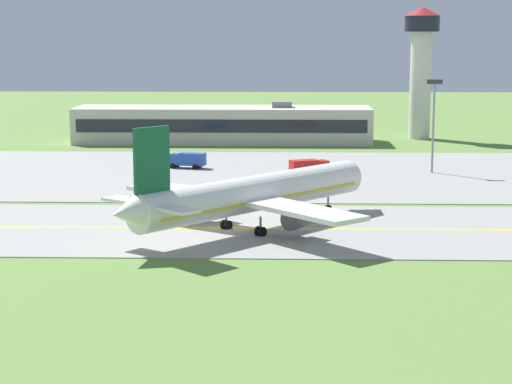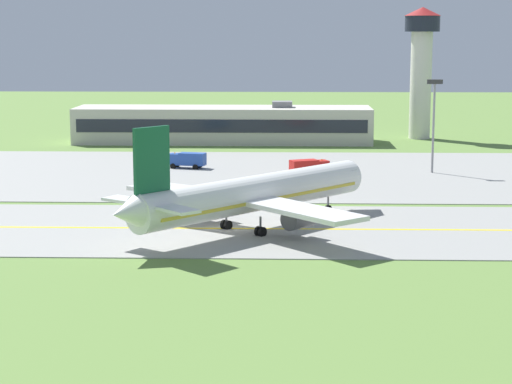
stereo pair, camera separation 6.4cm
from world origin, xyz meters
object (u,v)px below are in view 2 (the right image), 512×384
object	(u,v)px
service_truck_baggage	(187,159)
control_tower	(421,60)
service_truck_catering	(309,167)
service_truck_fuel	(277,182)
airplane_lead	(252,194)
apron_light_mast	(434,114)

from	to	relation	value
service_truck_baggage	control_tower	distance (m)	65.11
service_truck_catering	service_truck_fuel	bearing A→B (deg)	-110.16
service_truck_catering	airplane_lead	bearing A→B (deg)	-100.36
apron_light_mast	service_truck_fuel	bearing A→B (deg)	-144.87
airplane_lead	service_truck_catering	world-z (taller)	airplane_lead
service_truck_baggage	service_truck_fuel	distance (m)	25.59
airplane_lead	service_truck_fuel	bearing A→B (deg)	84.63
service_truck_baggage	service_truck_fuel	world-z (taller)	service_truck_baggage
control_tower	service_truck_fuel	bearing A→B (deg)	-113.82
service_truck_fuel	control_tower	distance (m)	74.21
service_truck_baggage	service_truck_catering	distance (m)	21.07
service_truck_fuel	apron_light_mast	bearing A→B (deg)	35.13
service_truck_fuel	service_truck_catering	distance (m)	13.93
service_truck_fuel	service_truck_catering	world-z (taller)	service_truck_catering
service_truck_fuel	control_tower	xyz separation A→B (m)	(29.34, 66.45, 15.15)
service_truck_catering	apron_light_mast	distance (m)	21.37
service_truck_catering	apron_light_mast	bearing A→B (deg)	11.65
service_truck_catering	apron_light_mast	size ratio (longest dim) A/B	0.43
control_tower	service_truck_catering	bearing A→B (deg)	-114.69
service_truck_baggage	apron_light_mast	world-z (taller)	apron_light_mast
service_truck_baggage	service_truck_catering	xyz separation A→B (m)	(19.56, -7.83, 0.00)
service_truck_baggage	control_tower	size ratio (longest dim) A/B	0.23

